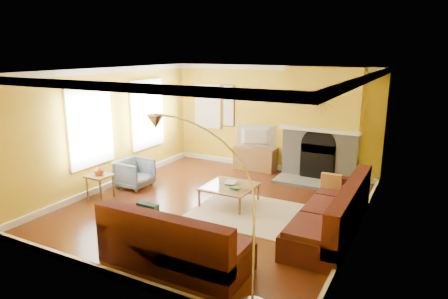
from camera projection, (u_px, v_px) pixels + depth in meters
The scene contains 27 objects.
floor at pixel (216, 206), 8.09m from camera, with size 5.50×6.00×0.02m, color #602B14.
ceiling at pixel (215, 70), 7.43m from camera, with size 5.50×6.00×0.02m, color white.
wall_back at pixel (272, 118), 10.34m from camera, with size 5.50×0.02×2.70m, color gold.
wall_front at pixel (103, 186), 5.18m from camera, with size 5.50×0.02×2.70m, color gold.
wall_left at pixel (109, 128), 9.01m from camera, with size 0.02×6.00×2.70m, color gold.
wall_right at pixel (363, 159), 6.50m from camera, with size 0.02×6.00×2.70m, color gold.
baseboard at pixel (216, 203), 8.07m from camera, with size 5.50×6.00×0.12m, color white, non-canonical shape.
crown_molding at pixel (215, 74), 7.45m from camera, with size 5.50×6.00×0.12m, color white, non-canonical shape.
window_left_near at pixel (147, 114), 10.07m from camera, with size 0.06×1.22×1.72m, color white.
window_left_far at pixel (90, 126), 8.44m from camera, with size 0.06×1.22×1.72m, color white.
window_back at pixel (208, 106), 11.11m from camera, with size 0.82×0.06×1.22m, color white.
wall_art at pixel (229, 106), 10.81m from camera, with size 0.34×0.04×1.14m, color white.
fireplace at pixel (322, 124), 9.54m from camera, with size 1.80×0.40×2.70m, color gray, non-canonical shape.
mantel at pixel (319, 130), 9.36m from camera, with size 1.92×0.22×0.08m, color white.
hearth at pixel (312, 183), 9.39m from camera, with size 1.80×0.70×0.06m, color gray.
sunburst at pixel (321, 100), 9.20m from camera, with size 0.70×0.04×0.70m, color olive, non-canonical shape.
rug at pixel (256, 214), 7.68m from camera, with size 2.40×1.80×0.02m, color beige.
sectional_sofa at pixel (252, 207), 6.86m from camera, with size 3.27×3.98×0.90m, color #471916, non-canonical shape.
coffee_table at pixel (229, 194), 8.17m from camera, with size 1.00×1.00×0.40m, color white, non-canonical shape.
media_console at pixel (255, 158), 10.51m from camera, with size 1.10×0.49×0.60m, color olive.
tv at pixel (256, 137), 10.37m from camera, with size 0.97×0.13×0.56m, color black.
subwoofer at pixel (267, 165), 10.47m from camera, with size 0.27×0.27×0.27m, color white.
armchair at pixel (135, 173), 9.13m from camera, with size 0.70×0.72×0.65m, color slate.
side_table at pixel (100, 186), 8.46m from camera, with size 0.47×0.47×0.52m, color olive, non-canonical shape.
vase at pixel (99, 170), 8.37m from camera, with size 0.21×0.21×0.22m, color #D8591E.
book at pixel (225, 182), 8.27m from camera, with size 0.22×0.30×0.03m, color white.
arc_lamp at pixel (207, 213), 4.86m from camera, with size 1.44×0.36×2.29m, color silver, non-canonical shape.
Camera 1 is at (3.69, -6.61, 3.07)m, focal length 32.00 mm.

